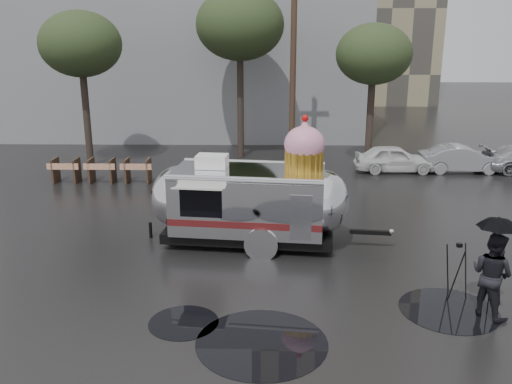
{
  "coord_description": "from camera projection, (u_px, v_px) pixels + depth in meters",
  "views": [
    {
      "loc": [
        1.23,
        -11.73,
        5.92
      ],
      "look_at": [
        0.97,
        3.26,
        1.56
      ],
      "focal_mm": 38.0,
      "sensor_mm": 36.0,
      "label": 1
    }
  ],
  "objects": [
    {
      "name": "barricade_row",
      "position": [
        102.0,
        170.0,
        22.44
      ],
      "size": [
        4.3,
        0.8,
        1.0
      ],
      "color": "#473323",
      "rests_on": "ground"
    },
    {
      "name": "person_right",
      "position": [
        492.0,
        275.0,
        11.64
      ],
      "size": [
        0.95,
        1.05,
        1.92
      ],
      "primitive_type": "imported",
      "rotation": [
        0.0,
        0.0,
        2.2
      ],
      "color": "black",
      "rests_on": "ground"
    },
    {
      "name": "ground",
      "position": [
        213.0,
        292.0,
        12.93
      ],
      "size": [
        120.0,
        120.0,
        0.0
      ],
      "primitive_type": "plane",
      "color": "black",
      "rests_on": "ground"
    },
    {
      "name": "tree_right",
      "position": [
        374.0,
        55.0,
        23.9
      ],
      "size": [
        3.36,
        3.36,
        6.42
      ],
      "color": "#382D26",
      "rests_on": "ground"
    },
    {
      "name": "umbrella_black",
      "position": [
        497.0,
        233.0,
        11.37
      ],
      "size": [
        1.07,
        1.07,
        2.28
      ],
      "color": "black",
      "rests_on": "ground"
    },
    {
      "name": "tripod",
      "position": [
        457.0,
        266.0,
        12.49
      ],
      "size": [
        0.53,
        0.56,
        1.36
      ],
      "rotation": [
        0.0,
        0.0,
        0.18
      ],
      "color": "black",
      "rests_on": "ground"
    },
    {
      "name": "utility_pole",
      "position": [
        293.0,
        64.0,
        25.04
      ],
      "size": [
        1.6,
        0.28,
        9.0
      ],
      "color": "#473323",
      "rests_on": "ground"
    },
    {
      "name": "airstream_trailer",
      "position": [
        252.0,
        198.0,
        15.65
      ],
      "size": [
        7.2,
        2.98,
        3.89
      ],
      "rotation": [
        0.0,
        0.0,
        -0.11
      ],
      "color": "silver",
      "rests_on": "ground"
    },
    {
      "name": "tree_left",
      "position": [
        80.0,
        45.0,
        24.0
      ],
      "size": [
        3.64,
        3.64,
        6.95
      ],
      "color": "#382D26",
      "rests_on": "ground"
    },
    {
      "name": "parked_cars",
      "position": [
        502.0,
        156.0,
        24.05
      ],
      "size": [
        13.2,
        1.9,
        1.5
      ],
      "color": "silver",
      "rests_on": "ground"
    },
    {
      "name": "tree_mid",
      "position": [
        240.0,
        25.0,
        25.56
      ],
      "size": [
        4.2,
        4.2,
        8.03
      ],
      "color": "#382D26",
      "rests_on": "ground"
    },
    {
      "name": "puddles",
      "position": [
        316.0,
        327.0,
        11.38
      ],
      "size": [
        7.7,
        3.83,
        0.01
      ],
      "color": "black",
      "rests_on": "ground"
    },
    {
      "name": "grey_building",
      "position": [
        183.0,
        25.0,
        34.22
      ],
      "size": [
        22.0,
        12.0,
        13.0
      ],
      "primitive_type": "cube",
      "color": "slate",
      "rests_on": "ground"
    }
  ]
}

